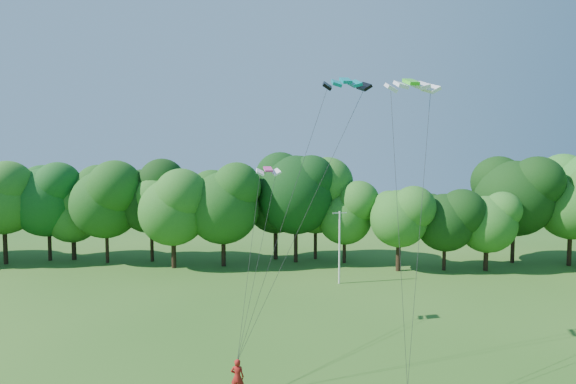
{
  "coord_description": "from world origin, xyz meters",
  "views": [
    {
      "loc": [
        2.04,
        -15.32,
        12.02
      ],
      "look_at": [
        1.06,
        13.0,
        10.03
      ],
      "focal_mm": 28.0,
      "sensor_mm": 36.0,
      "label": 1
    }
  ],
  "objects": [
    {
      "name": "kite_green",
      "position": [
        8.27,
        11.35,
        16.57
      ],
      "size": [
        3.17,
        1.77,
        0.61
      ],
      "rotation": [
        0.0,
        0.0,
        0.15
      ],
      "color": "#3AD41F",
      "rests_on": "ground"
    },
    {
      "name": "utility_pole",
      "position": [
        5.55,
        27.99,
        3.69
      ],
      "size": [
        1.4,
        0.43,
        7.12
      ],
      "rotation": [
        0.0,
        0.0,
        0.25
      ],
      "color": "silver",
      "rests_on": "ground"
    },
    {
      "name": "tree_back_west",
      "position": [
        -28.44,
        36.95,
        8.22
      ],
      "size": [
        9.05,
        9.05,
        13.17
      ],
      "color": "#352215",
      "rests_on": "ground"
    },
    {
      "name": "kite_flyer_left",
      "position": [
        -1.33,
        6.84,
        0.94
      ],
      "size": [
        0.72,
        0.5,
        1.89
      ],
      "primitive_type": "imported",
      "rotation": [
        0.0,
        0.0,
        3.07
      ],
      "color": "#A11914",
      "rests_on": "ground"
    },
    {
      "name": "kite_teal",
      "position": [
        4.49,
        11.47,
        16.7
      ],
      "size": [
        2.89,
        1.59,
        0.57
      ],
      "rotation": [
        0.0,
        0.0,
        0.14
      ],
      "color": "#047C84",
      "rests_on": "ground"
    },
    {
      "name": "kite_pink",
      "position": [
        -0.41,
        15.6,
        11.42
      ],
      "size": [
        1.83,
        1.22,
        0.38
      ],
      "rotation": [
        0.0,
        0.0,
        0.27
      ],
      "color": "#D43B8F",
      "rests_on": "ground"
    },
    {
      "name": "tree_back_center",
      "position": [
        1.14,
        37.1,
        9.23
      ],
      "size": [
        10.16,
        10.16,
        14.78
      ],
      "color": "#342314",
      "rests_on": "ground"
    }
  ]
}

